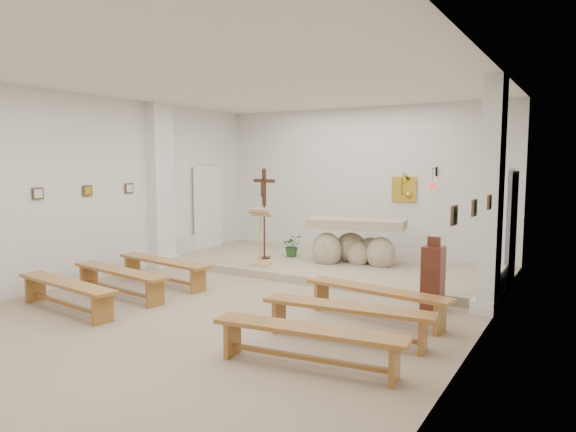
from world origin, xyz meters
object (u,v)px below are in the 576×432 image
Objects in this scene: bench_left_front at (163,266)px; bench_right_second at (347,314)px; bench_right_front at (376,296)px; crucifix_stand at (264,207)px; altar at (355,245)px; bench_left_second at (120,276)px; donation_pedestal at (433,277)px; bench_left_third at (66,289)px; lectern at (260,237)px; bench_right_third at (308,338)px.

bench_left_front is 1.00× the size of bench_right_second.
bench_right_second is at bearing -82.45° from bench_right_front.
crucifix_stand is 0.88× the size of bench_right_front.
altar is 4.73m from bench_left_second.
altar is 0.94× the size of bench_right_second.
donation_pedestal is at bearing 30.22° from bench_left_second.
donation_pedestal is 0.51× the size of bench_left_third.
lectern is 3.68m from bench_right_front.
altar is 5.26m from bench_right_third.
lectern is 0.53× the size of bench_right_front.
bench_left_front is (-0.96, -1.78, -0.39)m from lectern.
bench_left_third is (-4.16, -1.01, 0.00)m from bench_right_second.
bench_right_third is (3.54, -4.46, -0.94)m from crucifix_stand.
bench_left_front is at bearing -141.44° from altar.
bench_right_front is 1.00× the size of bench_right_third.
lectern is 0.53× the size of bench_right_second.
bench_left_third and bench_right_third have the same top height.
bench_right_third is at bearing -98.18° from donation_pedestal.
bench_right_second and bench_right_third have the same top height.
bench_left_second is at bearing -155.03° from donation_pedestal.
altar is 1.86× the size of donation_pedestal.
altar is 3.91m from bench_left_front.
bench_left_second is (-0.96, -2.80, -0.39)m from lectern.
bench_right_third is (1.62, -5.00, -0.19)m from altar.
bench_right_third is at bearing -6.42° from bench_left_second.
altar reaches higher than bench_left_second.
lectern is at bearing -154.03° from altar.
bench_right_third is (4.16, -2.02, 0.00)m from bench_left_front.
bench_left_third is at bearing -127.87° from altar.
crucifix_stand reaches higher than altar.
bench_right_front is at bearing 20.96° from bench_left_second.
bench_left_third is at bearing -145.40° from donation_pedestal.
bench_right_front is at bearing 7.33° from bench_left_front.
lectern is 3.83m from donation_pedestal.
bench_right_second is at bearing -6.36° from bench_left_front.
bench_left_third is (-0.62, -4.46, -0.94)m from crucifix_stand.
bench_right_front and bench_right_third have the same top height.
crucifix_stand is 1.74× the size of donation_pedestal.
lectern is at bearing 158.43° from bench_right_front.
bench_left_second is 1.00× the size of bench_left_third.
crucifix_stand reaches higher than bench_left_front.
altar is at bearing 26.04° from crucifix_stand.
lectern is 0.60× the size of crucifix_stand.
crucifix_stand is at bearing 129.65° from bench_right_second.
lectern is 3.94m from bench_left_third.
bench_left_front and bench_left_second have the same top height.
bench_right_front is (3.20, -1.78, -0.39)m from lectern.
bench_right_third is (0.00, -1.01, 0.00)m from bench_right_second.
donation_pedestal is 3.05m from bench_right_third.
crucifix_stand is 0.88× the size of bench_left_second.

